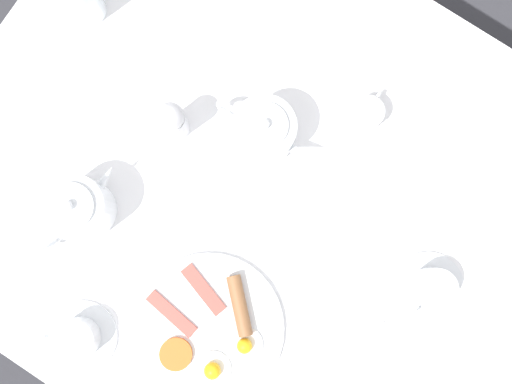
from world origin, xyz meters
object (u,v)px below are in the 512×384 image
creamer_jug (366,114)px  fork_spare (365,366)px  salt_grinder (173,121)px  spoon_for_tea (475,199)px  teapot_far (263,131)px  teacup_with_saucer_right (432,289)px  breakfast_plate (210,330)px  teapot_near (78,209)px  teacup_with_saucer_left (77,339)px

creamer_jug → fork_spare: (-0.40, -0.25, -0.03)m
salt_grinder → spoon_for_tea: (0.19, -0.56, -0.06)m
teapot_far → teacup_with_saucer_right: teapot_far is taller
breakfast_plate → creamer_jug: bearing=-2.9°
teapot_near → creamer_jug: size_ratio=2.46×
creamer_jug → spoon_for_tea: 0.27m
teapot_near → salt_grinder: (0.23, -0.06, 0.01)m
teacup_with_saucer_right → fork_spare: bearing=173.1°
teacup_with_saucer_left → creamer_jug: 0.68m
teacup_with_saucer_right → fork_spare: size_ratio=0.75×
teacup_with_saucer_left → spoon_for_tea: 0.79m
breakfast_plate → creamer_jug: creamer_jug is taller
teapot_far → teacup_with_saucer_left: teapot_far is taller
creamer_jug → salt_grinder: 0.36m
teapot_near → teacup_with_saucer_left: 0.24m
teacup_with_saucer_right → salt_grinder: salt_grinder is taller
teacup_with_saucer_left → creamer_jug: bearing=-19.0°
teapot_near → teacup_with_saucer_right: 0.67m
spoon_for_tea → creamer_jug: bearing=85.5°
salt_grinder → teacup_with_saucer_right: bearing=-89.7°
teapot_far → teacup_with_saucer_right: 0.43m
teapot_near → salt_grinder: 0.24m
teacup_with_saucer_right → salt_grinder: bearing=90.3°
creamer_jug → salt_grinder: (-0.22, 0.29, 0.04)m
salt_grinder → fork_spare: 0.58m
breakfast_plate → teacup_with_saucer_left: 0.24m
salt_grinder → fork_spare: salt_grinder is taller
breakfast_plate → teapot_near: 0.33m
teapot_near → creamer_jug: (0.44, -0.35, -0.03)m
breakfast_plate → spoon_for_tea: bearing=-31.1°
breakfast_plate → salt_grinder: salt_grinder is taller
teapot_far → fork_spare: bearing=-35.3°
teacup_with_saucer_left → fork_spare: 0.53m
teapot_near → teacup_with_saucer_right: bearing=-61.1°
breakfast_plate → teacup_with_saucer_right: (0.29, -0.30, 0.02)m
breakfast_plate → teapot_near: bearing=80.2°
teapot_far → creamer_jug: 0.20m
teapot_far → teacup_with_saucer_left: (-0.51, 0.08, -0.03)m
teacup_with_saucer_right → breakfast_plate: bearing=133.6°
breakfast_plate → teacup_with_saucer_left: (-0.14, 0.20, 0.02)m
breakfast_plate → teacup_with_saucer_right: teacup_with_saucer_right is taller
teacup_with_saucer_left → teacup_with_saucer_right: same height
salt_grinder → teapot_near: bearing=166.1°
teacup_with_saucer_left → teacup_with_saucer_right: (0.43, -0.50, -0.00)m
breakfast_plate → teapot_near: teapot_near is taller
teacup_with_saucer_left → breakfast_plate: bearing=-53.7°
creamer_jug → teacup_with_saucer_right: bearing=-127.6°
teacup_with_saucer_left → teacup_with_saucer_right: size_ratio=1.00×
breakfast_plate → teacup_with_saucer_left: bearing=126.3°
teacup_with_saucer_right → creamer_jug: teacup_with_saucer_right is taller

